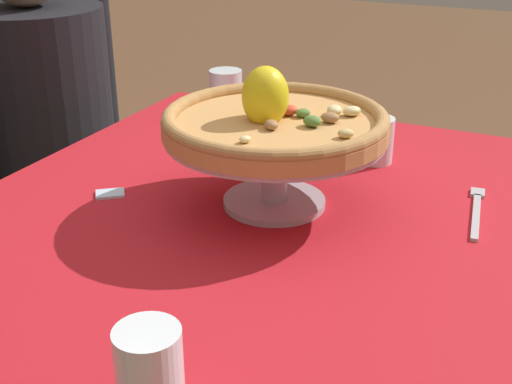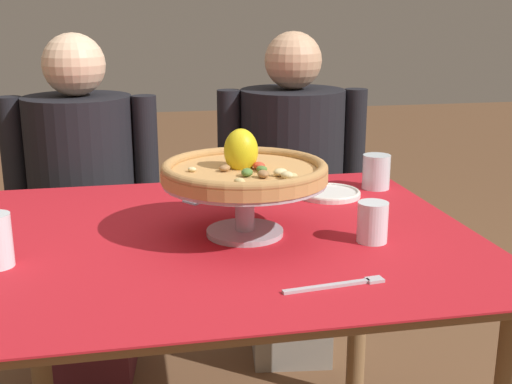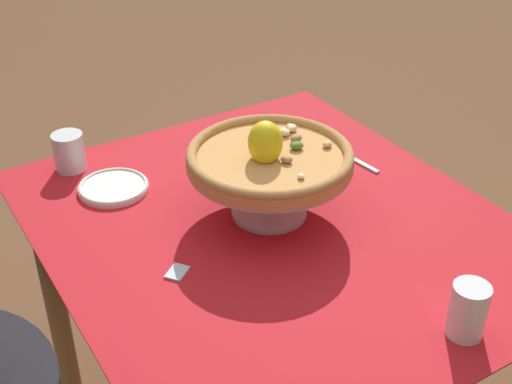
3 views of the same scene
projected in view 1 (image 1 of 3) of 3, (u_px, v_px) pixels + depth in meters
dining_table at (255, 271)px, 1.18m from camera, size 1.15×0.98×0.76m
pizza_stand at (275, 155)px, 1.13m from camera, size 0.37×0.37×0.13m
pizza at (275, 120)px, 1.10m from camera, size 0.37×0.37×0.11m
water_glass_side_right at (376, 143)px, 1.33m from camera, size 0.07×0.07×0.09m
water_glass_back_right at (226, 92)px, 1.64m from camera, size 0.08×0.08×0.10m
water_glass_side_left at (150, 382)px, 0.68m from camera, size 0.07×0.07×0.11m
side_plate at (215, 128)px, 1.50m from camera, size 0.17×0.17×0.02m
dinner_fork at (476, 210)px, 1.14m from camera, size 0.20×0.04×0.01m
sugar_packet at (110, 194)px, 1.20m from camera, size 0.06×0.06×0.00m
diner_right at (49, 164)px, 1.81m from camera, size 0.52×0.40×1.19m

